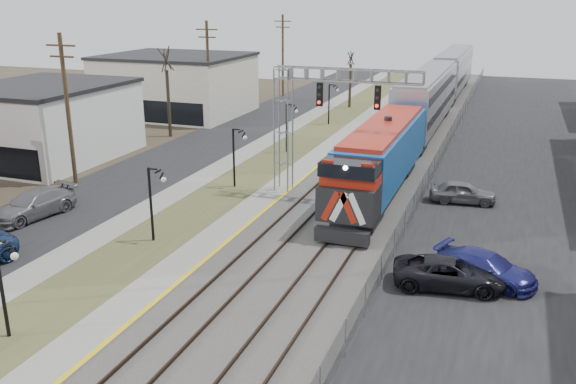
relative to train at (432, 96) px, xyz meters
The scene contains 19 objects.
street_west 25.15m from the train, 132.88° to the right, with size 7.00×120.00×0.04m, color black.
sidewalk 22.35m from the train, 124.33° to the right, with size 2.00×120.00×0.08m, color gray.
grass_median 20.82m from the train, 117.43° to the right, with size 4.00×120.00×0.06m, color #424B28.
platform 19.62m from the train, 109.55° to the right, with size 2.00×120.00×0.24m, color gray.
ballast_bed 18.58m from the train, 94.68° to the right, with size 8.00×120.00×0.20m, color #595651.
parking_lot 21.30m from the train, 60.16° to the right, with size 16.00×120.00×0.04m, color black.
platform_edge 19.33m from the train, 107.07° to the right, with size 0.24×120.00×0.01m, color gold.
track_near 18.82m from the train, 100.82° to the right, with size 1.58×120.00×0.15m.
track_far 18.49m from the train, 90.00° to the right, with size 1.58×120.00×0.15m.
train is the anchor object (origin of this frame).
signal_gantry 25.81m from the train, 99.60° to the right, with size 9.00×1.07×8.15m.
lampposts 36.30m from the train, 105.18° to the right, with size 0.14×62.14×4.00m.
utility_poles 34.72m from the train, 125.24° to the right, with size 0.28×80.28×10.00m.
fence 18.62m from the train, 81.61° to the right, with size 0.04×120.00×1.60m, color gray.
bare_trees 23.17m from the train, 141.61° to the right, with size 12.30×42.30×5.95m.
car_lot_c 35.93m from the train, 81.13° to the right, with size 2.23×4.83×1.34m, color black.
car_lot_d 35.00m from the train, 78.42° to the right, with size 1.85×4.54×1.32m, color navy.
car_lot_e 24.05m from the train, 77.76° to the right, with size 1.61×4.00×1.36m, color slate.
car_street_b 39.01m from the train, 117.36° to the right, with size 2.11×5.20×1.51m, color slate.
Camera 1 is at (12.77, -7.23, 12.26)m, focal length 38.00 mm.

